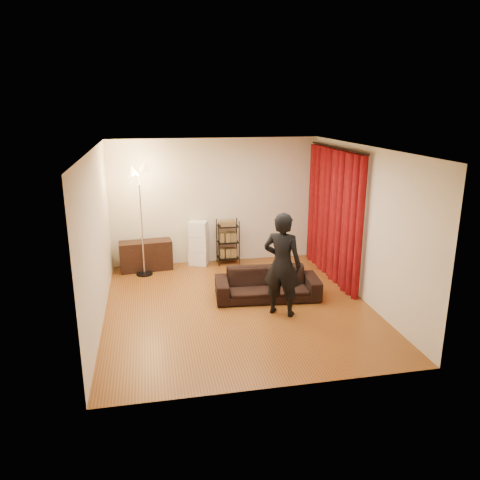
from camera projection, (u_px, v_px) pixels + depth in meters
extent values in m
plane|color=brown|center=(238.00, 306.00, 8.14)|extent=(5.00, 5.00, 0.00)
plane|color=white|center=(237.00, 148.00, 7.38)|extent=(5.00, 5.00, 0.00)
plane|color=beige|center=(216.00, 201.00, 10.11)|extent=(5.00, 0.00, 5.00)
plane|color=beige|center=(278.00, 286.00, 5.40)|extent=(5.00, 0.00, 5.00)
plane|color=beige|center=(97.00, 238.00, 7.34)|extent=(0.00, 5.00, 5.00)
plane|color=beige|center=(364.00, 224.00, 8.18)|extent=(0.00, 5.00, 5.00)
cylinder|color=black|center=(337.00, 148.00, 8.88)|extent=(0.04, 2.65, 0.04)
imported|color=black|center=(267.00, 284.00, 8.38)|extent=(1.91, 0.88, 0.54)
imported|color=black|center=(282.00, 264.00, 7.59)|extent=(0.76, 0.70, 1.74)
cube|color=black|center=(146.00, 255.00, 9.83)|extent=(1.11, 0.51, 0.63)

